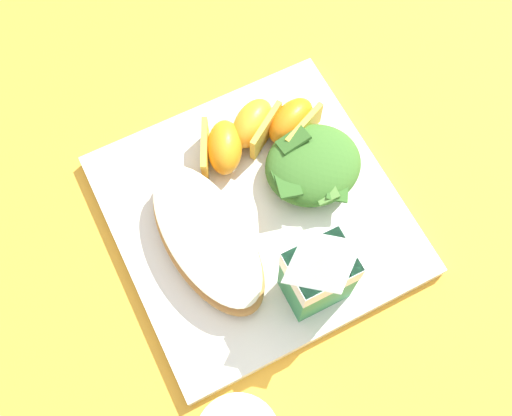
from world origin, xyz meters
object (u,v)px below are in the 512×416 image
cheesy_pizza_bread (207,239)px  orange_wedge_middle (254,124)px  green_salad_pile (313,165)px  orange_wedge_rear (219,149)px  orange_wedge_front (293,122)px  milk_carton (319,272)px  white_plate (256,215)px

cheesy_pizza_bread → orange_wedge_middle: orange_wedge_middle is taller
green_salad_pile → orange_wedge_rear: bearing=-37.9°
orange_wedge_middle → orange_wedge_rear: size_ratio=1.00×
green_salad_pile → orange_wedge_middle: size_ratio=1.44×
cheesy_pizza_bread → orange_wedge_front: size_ratio=2.53×
orange_wedge_front → milk_carton: bearing=68.8°
white_plate → milk_carton: (-0.01, 0.10, 0.07)m
green_salad_pile → milk_carton: bearing=62.1°
orange_wedge_front → orange_wedge_rear: same height
green_salad_pile → orange_wedge_rear: (0.08, -0.06, -0.00)m
cheesy_pizza_bread → orange_wedge_middle: bearing=-136.6°
orange_wedge_front → orange_wedge_rear: (0.08, -0.01, 0.00)m
white_plate → milk_carton: milk_carton is taller
cheesy_pizza_bread → orange_wedge_front: 0.15m
orange_wedge_rear → cheesy_pizza_bread: bearing=57.7°
white_plate → cheesy_pizza_bread: cheesy_pizza_bread is taller
milk_carton → cheesy_pizza_bread: bearing=-50.8°
white_plate → orange_wedge_middle: orange_wedge_middle is taller
green_salad_pile → milk_carton: (0.06, 0.11, 0.04)m
white_plate → orange_wedge_middle: bearing=-115.5°
white_plate → orange_wedge_middle: (-0.04, -0.08, 0.03)m
orange_wedge_rear → orange_wedge_front: bearing=175.5°
cheesy_pizza_bread → orange_wedge_rear: size_ratio=2.52×
green_salad_pile → orange_wedge_rear: size_ratio=1.44×
green_salad_pile → orange_wedge_middle: (0.03, -0.07, -0.00)m
green_salad_pile → orange_wedge_front: size_ratio=1.45×
green_salad_pile → milk_carton: 0.13m
milk_carton → orange_wedge_rear: milk_carton is taller
milk_carton → orange_wedge_front: (-0.06, -0.16, -0.04)m
white_plate → green_salad_pile: bearing=-170.4°
milk_carton → orange_wedge_rear: size_ratio=1.58×
cheesy_pizza_bread → orange_wedge_middle: (-0.10, -0.09, 0.00)m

